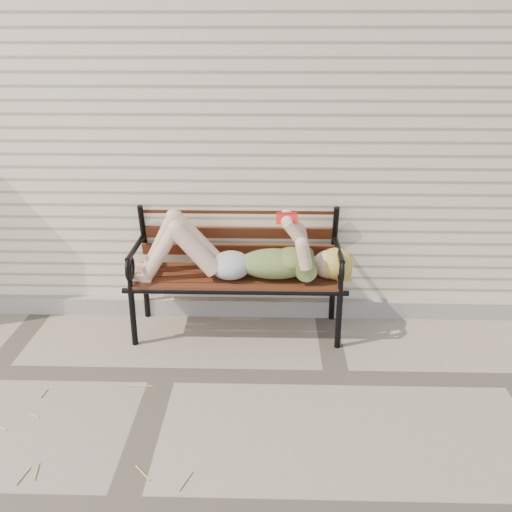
{
  "coord_description": "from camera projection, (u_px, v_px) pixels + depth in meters",
  "views": [
    {
      "loc": [
        0.77,
        -3.49,
        2.28
      ],
      "look_at": [
        0.65,
        0.58,
        0.7
      ],
      "focal_mm": 40.0,
      "sensor_mm": 36.0,
      "label": 1
    }
  ],
  "objects": [
    {
      "name": "foundation_strip",
      "position": [
        183.0,
        306.0,
        4.98
      ],
      "size": [
        8.0,
        0.1,
        0.15
      ],
      "primitive_type": "cube",
      "color": "#9B968C",
      "rests_on": "ground"
    },
    {
      "name": "house_wall",
      "position": [
        204.0,
        111.0,
        6.35
      ],
      "size": [
        8.0,
        4.0,
        3.0
      ],
      "primitive_type": "cube",
      "color": "beige",
      "rests_on": "ground"
    },
    {
      "name": "garden_bench",
      "position": [
        237.0,
        252.0,
        4.59
      ],
      "size": [
        1.81,
        0.72,
        1.17
      ],
      "color": "black",
      "rests_on": "ground"
    },
    {
      "name": "reading_woman",
      "position": [
        238.0,
        253.0,
        4.44
      ],
      "size": [
        1.71,
        0.39,
        0.54
      ],
      "color": "#093B40",
      "rests_on": "ground"
    },
    {
      "name": "ground",
      "position": [
        163.0,
        375.0,
        4.1
      ],
      "size": [
        80.0,
        80.0,
        0.0
      ],
      "primitive_type": "plane",
      "color": "gray",
      "rests_on": "ground"
    }
  ]
}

